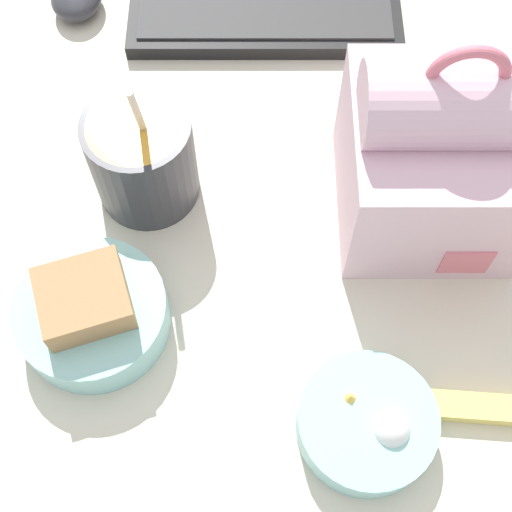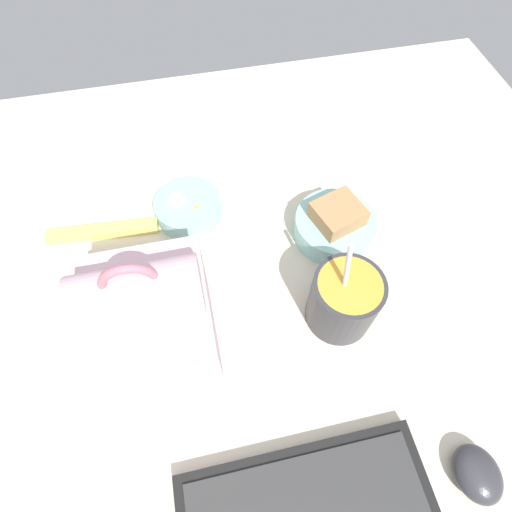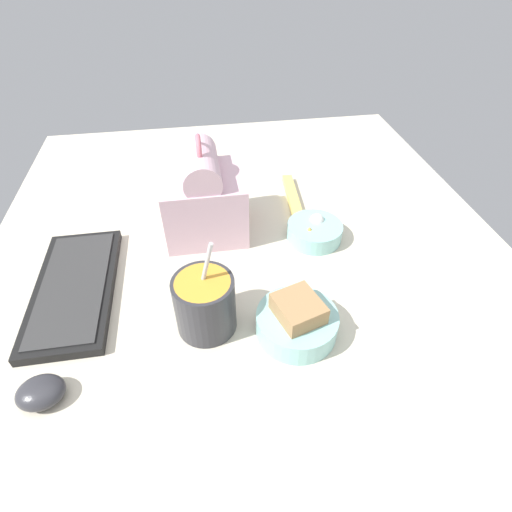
# 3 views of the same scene
# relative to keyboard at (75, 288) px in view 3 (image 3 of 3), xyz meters

# --- Properties ---
(desk_surface) EXTENTS (1.40, 1.10, 0.02)m
(desk_surface) POSITION_rel_keyboard_xyz_m (0.02, -0.34, -0.02)
(desk_surface) COLOR beige
(desk_surface) RESTS_ON ground
(keyboard) EXTENTS (0.31, 0.14, 0.02)m
(keyboard) POSITION_rel_keyboard_xyz_m (0.00, 0.00, 0.00)
(keyboard) COLOR black
(keyboard) RESTS_ON desk_surface
(lunch_bag) EXTENTS (0.16, 0.17, 0.22)m
(lunch_bag) POSITION_rel_keyboard_xyz_m (0.15, -0.26, 0.08)
(lunch_bag) COLOR beige
(lunch_bag) RESTS_ON desk_surface
(soup_cup) EXTENTS (0.10, 0.10, 0.18)m
(soup_cup) POSITION_rel_keyboard_xyz_m (-0.12, -0.24, 0.04)
(soup_cup) COLOR #333338
(soup_cup) RESTS_ON desk_surface
(bento_bowl_sandwich) EXTENTS (0.14, 0.14, 0.08)m
(bento_bowl_sandwich) POSITION_rel_keyboard_xyz_m (-0.16, -0.39, 0.02)
(bento_bowl_sandwich) COLOR #93D1CC
(bento_bowl_sandwich) RESTS_ON desk_surface
(bento_bowl_snacks) EXTENTS (0.12, 0.12, 0.05)m
(bento_bowl_snacks) POSITION_rel_keyboard_xyz_m (0.08, -0.49, 0.01)
(bento_bowl_snacks) COLOR #93D1CC
(bento_bowl_snacks) RESTS_ON desk_surface
(computer_mouse) EXTENTS (0.06, 0.07, 0.03)m
(computer_mouse) POSITION_rel_keyboard_xyz_m (-0.22, 0.01, 0.01)
(computer_mouse) COLOR #333338
(computer_mouse) RESTS_ON desk_surface
(chopstick_case) EXTENTS (0.19, 0.04, 0.02)m
(chopstick_case) POSITION_rel_keyboard_xyz_m (0.24, -0.47, -0.00)
(chopstick_case) COLOR #EFD666
(chopstick_case) RESTS_ON desk_surface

